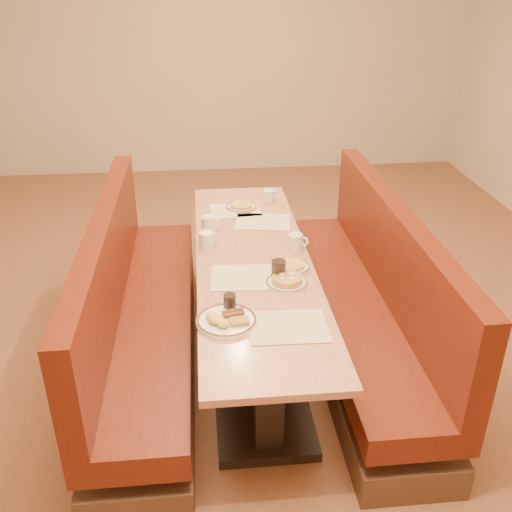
{
  "coord_description": "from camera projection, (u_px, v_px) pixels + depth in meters",
  "views": [
    {
      "loc": [
        -0.3,
        -3.09,
        2.37
      ],
      "look_at": [
        0.0,
        -0.15,
        0.85
      ],
      "focal_mm": 40.0,
      "sensor_mm": 36.0,
      "label": 1
    }
  ],
  "objects": [
    {
      "name": "room_envelope",
      "position": [
        253.0,
        58.0,
        2.96
      ],
      "size": [
        6.04,
        8.04,
        2.82
      ],
      "color": "beige",
      "rests_on": "ground"
    },
    {
      "name": "booth_left",
      "position": [
        139.0,
        319.0,
        3.61
      ],
      "size": [
        0.55,
        2.5,
        1.05
      ],
      "color": "#4C3326",
      "rests_on": "ground"
    },
    {
      "name": "placemat_far_left",
      "position": [
        235.0,
        210.0,
        4.19
      ],
      "size": [
        0.38,
        0.3,
        0.0
      ],
      "primitive_type": "cube",
      "rotation": [
        0.0,
        0.0,
        0.07
      ],
      "color": "beige",
      "rests_on": "diner_table"
    },
    {
      "name": "coffee_mug_c",
      "position": [
        269.0,
        196.0,
        4.33
      ],
      "size": [
        0.12,
        0.09,
        0.09
      ],
      "rotation": [
        0.0,
        0.0,
        0.18
      ],
      "color": "white",
      "rests_on": "diner_table"
    },
    {
      "name": "coffee_mug_a",
      "position": [
        296.0,
        241.0,
        3.61
      ],
      "size": [
        0.13,
        0.09,
        0.1
      ],
      "rotation": [
        0.0,
        0.0,
        -0.16
      ],
      "color": "white",
      "rests_on": "diner_table"
    },
    {
      "name": "placemat_far_right",
      "position": [
        263.0,
        222.0,
        4.0
      ],
      "size": [
        0.42,
        0.34,
        0.0
      ],
      "primitive_type": "cube",
      "rotation": [
        0.0,
        0.0,
        -0.16
      ],
      "color": "beige",
      "rests_on": "diner_table"
    },
    {
      "name": "placemat_near_left",
      "position": [
        246.0,
        277.0,
        3.29
      ],
      "size": [
        0.42,
        0.33,
        0.0
      ],
      "primitive_type": "cube",
      "rotation": [
        0.0,
        0.0,
        -0.06
      ],
      "color": "beige",
      "rests_on": "diner_table"
    },
    {
      "name": "booth_right",
      "position": [
        364.0,
        307.0,
        3.74
      ],
      "size": [
        0.55,
        2.5,
        1.05
      ],
      "color": "#4C3326",
      "rests_on": "ground"
    },
    {
      "name": "extra_plate_mid",
      "position": [
        291.0,
        266.0,
        3.38
      ],
      "size": [
        0.23,
        0.23,
        0.05
      ],
      "rotation": [
        0.0,
        0.0,
        -0.42
      ],
      "color": "white",
      "rests_on": "diner_table"
    },
    {
      "name": "soda_tumbler_mid",
      "position": [
        279.0,
        270.0,
        3.26
      ],
      "size": [
        0.08,
        0.08,
        0.11
      ],
      "color": "black",
      "rests_on": "diner_table"
    },
    {
      "name": "diner_table",
      "position": [
        254.0,
        311.0,
        3.67
      ],
      "size": [
        0.7,
        2.5,
        0.75
      ],
      "color": "black",
      "rests_on": "ground"
    },
    {
      "name": "coffee_mug_d",
      "position": [
        209.0,
        223.0,
        3.85
      ],
      "size": [
        0.14,
        0.1,
        0.1
      ],
      "rotation": [
        0.0,
        0.0,
        -0.16
      ],
      "color": "white",
      "rests_on": "diner_table"
    },
    {
      "name": "pancake_plate",
      "position": [
        287.0,
        281.0,
        3.22
      ],
      "size": [
        0.24,
        0.24,
        0.05
      ],
      "rotation": [
        0.0,
        0.0,
        0.28
      ],
      "color": "white",
      "rests_on": "diner_table"
    },
    {
      "name": "ground",
      "position": [
        254.0,
        358.0,
        3.84
      ],
      "size": [
        8.0,
        8.0,
        0.0
      ],
      "primitive_type": "plane",
      "color": "#9E6647",
      "rests_on": "ground"
    },
    {
      "name": "soda_tumbler_near",
      "position": [
        230.0,
        303.0,
        2.97
      ],
      "size": [
        0.07,
        0.07,
        0.09
      ],
      "color": "black",
      "rests_on": "diner_table"
    },
    {
      "name": "extra_plate_far",
      "position": [
        241.0,
        206.0,
        4.22
      ],
      "size": [
        0.24,
        0.24,
        0.05
      ],
      "rotation": [
        0.0,
        0.0,
        -0.38
      ],
      "color": "white",
      "rests_on": "diner_table"
    },
    {
      "name": "placemat_near_right",
      "position": [
        288.0,
        327.0,
        2.84
      ],
      "size": [
        0.4,
        0.31,
        0.0
      ],
      "primitive_type": "cube",
      "rotation": [
        0.0,
        0.0,
        -0.03
      ],
      "color": "beige",
      "rests_on": "diner_table"
    },
    {
      "name": "coffee_mug_b",
      "position": [
        207.0,
        239.0,
        3.63
      ],
      "size": [
        0.13,
        0.1,
        0.1
      ],
      "rotation": [
        0.0,
        0.0,
        0.42
      ],
      "color": "white",
      "rests_on": "diner_table"
    },
    {
      "name": "eggs_plate",
      "position": [
        226.0,
        320.0,
        2.87
      ],
      "size": [
        0.31,
        0.31,
        0.06
      ],
      "rotation": [
        0.0,
        0.0,
        0.05
      ],
      "color": "white",
      "rests_on": "diner_table"
    }
  ]
}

